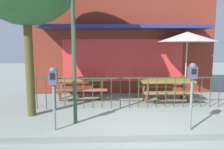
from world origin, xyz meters
TOP-DOWN VIEW (x-y plane):
  - ground at (0.00, 0.00)m, footprint 40.00×40.00m
  - pub_storefront at (0.00, 4.18)m, footprint 7.49×1.50m
  - patio_fence_front at (0.00, 1.79)m, footprint 6.31×0.04m
  - picnic_table_left at (-1.63, 2.99)m, footprint 1.91×1.50m
  - picnic_table_right at (1.38, 2.51)m, footprint 1.81×1.38m
  - patio_umbrella at (2.20, 2.93)m, footprint 2.13×2.13m
  - parking_meter_near at (1.17, -0.05)m, footprint 0.18×0.17m
  - parking_meter_far at (-1.94, 0.08)m, footprint 0.18×0.17m
  - street_lamp at (-1.53, 0.53)m, footprint 0.28×0.28m
  - curb_edge at (0.00, -0.53)m, footprint 10.48×0.20m

SIDE VIEW (x-z plane):
  - ground at x=0.00m, z-range 0.00..0.00m
  - curb_edge at x=0.00m, z-range -0.06..0.06m
  - picnic_table_left at x=-1.63m, z-range 0.21..1.01m
  - picnic_table_right at x=1.38m, z-range 0.21..1.01m
  - patio_fence_front at x=0.00m, z-range 0.18..1.15m
  - parking_meter_far at x=-1.94m, z-range 0.40..1.87m
  - parking_meter_near at x=1.17m, z-range 0.42..1.98m
  - patio_umbrella at x=2.20m, z-range 1.03..3.47m
  - pub_storefront at x=0.00m, z-range -0.01..4.99m
  - street_lamp at x=-1.53m, z-range 0.61..4.74m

